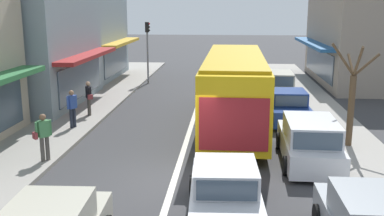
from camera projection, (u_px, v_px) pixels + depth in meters
name	position (u px, v px, depth m)	size (l,w,h in m)	color
ground_plane	(174.00, 181.00, 13.87)	(140.00, 140.00, 0.00)	#353538
lane_centre_line	(186.00, 142.00, 17.76)	(0.20, 28.00, 0.01)	silver
sidewalk_left	(40.00, 124.00, 20.22)	(5.20, 44.00, 0.14)	gray
kerb_right	(334.00, 131.00, 19.21)	(2.80, 44.00, 0.12)	gray
shopfront_mid_block	(7.00, 41.00, 23.95)	(8.94, 8.35, 6.87)	#84939E
shopfront_far_end	(65.00, 29.00, 32.30)	(8.49, 8.15, 7.23)	#84939E
building_right_far	(374.00, 29.00, 30.59)	(8.17, 11.42, 7.44)	gray
city_bus	(234.00, 85.00, 19.61)	(2.87, 10.89, 3.23)	yellow
sedan_adjacent_lane_trail	(225.00, 193.00, 11.34)	(2.03, 4.27, 1.47)	silver
parked_wagon_kerb_second	(309.00, 142.00, 15.35)	(2.02, 4.54, 1.58)	silver
parked_sedan_kerb_third	(288.00, 107.00, 20.93)	(1.94, 4.22, 1.47)	navy
parked_wagon_kerb_rear	(277.00, 85.00, 26.10)	(2.01, 4.53, 1.58)	#B7B29E
traffic_light_downstreet	(148.00, 42.00, 30.61)	(0.33, 0.24, 4.20)	gray
street_tree_right	(352.00, 100.00, 16.66)	(1.77, 1.89, 3.98)	brown
pedestrian_with_handbag_near	(43.00, 134.00, 15.09)	(0.54, 0.57, 1.63)	#4C4742
pedestrian_browsing_midblock	(89.00, 96.00, 21.43)	(0.47, 0.62, 1.63)	#4C4742
pedestrian_far_walker	(72.00, 106.00, 19.25)	(0.36, 0.52, 1.63)	#232838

